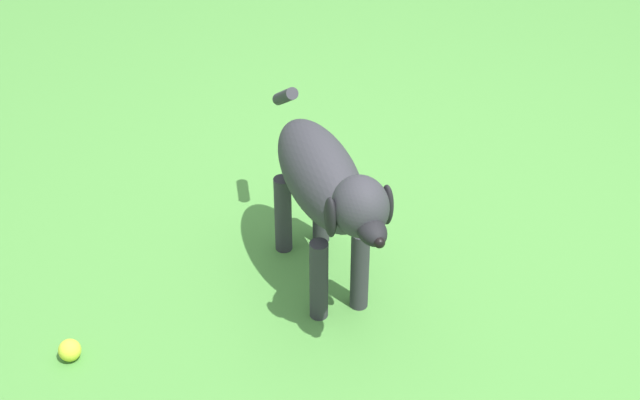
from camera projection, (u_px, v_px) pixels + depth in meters
ground at (398, 272)px, 3.07m from camera, size 14.00×14.00×0.00m
dog at (326, 186)px, 2.79m from camera, size 0.79×0.44×0.58m
tennis_ball_0 at (70, 350)px, 2.75m from camera, size 0.07×0.07×0.07m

